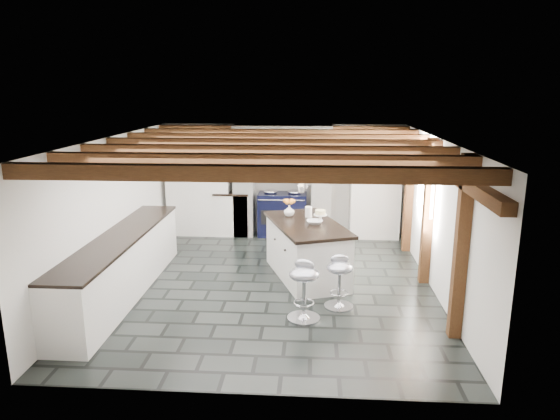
# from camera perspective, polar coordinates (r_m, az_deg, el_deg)

# --- Properties ---
(ground) EXTENTS (6.00, 6.00, 0.00)m
(ground) POSITION_cam_1_polar(r_m,az_deg,el_deg) (8.06, -0.91, -8.29)
(ground) COLOR black
(ground) RESTS_ON ground
(room_shell) EXTENTS (6.00, 6.03, 6.00)m
(room_shell) POSITION_cam_1_polar(r_m,az_deg,el_deg) (9.16, -4.01, 1.38)
(room_shell) COLOR silver
(room_shell) RESTS_ON ground
(range_cooker) EXTENTS (1.00, 0.63, 0.99)m
(range_cooker) POSITION_cam_1_polar(r_m,az_deg,el_deg) (10.46, 0.28, -0.38)
(range_cooker) COLOR black
(range_cooker) RESTS_ON ground
(kitchen_island) EXTENTS (1.53, 2.07, 1.22)m
(kitchen_island) POSITION_cam_1_polar(r_m,az_deg,el_deg) (8.17, 3.03, -4.50)
(kitchen_island) COLOR white
(kitchen_island) RESTS_ON ground
(bar_stool_near) EXTENTS (0.41, 0.41, 0.76)m
(bar_stool_near) POSITION_cam_1_polar(r_m,az_deg,el_deg) (7.09, 6.80, -7.47)
(bar_stool_near) COLOR silver
(bar_stool_near) RESTS_ON ground
(bar_stool_far) EXTENTS (0.52, 0.52, 0.82)m
(bar_stool_far) POSITION_cam_1_polar(r_m,az_deg,el_deg) (6.69, 2.80, -8.38)
(bar_stool_far) COLOR silver
(bar_stool_far) RESTS_ON ground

